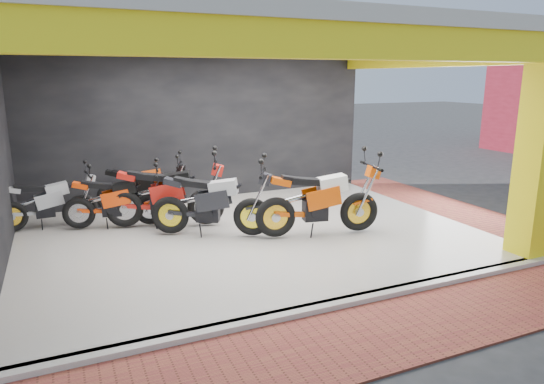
{
  "coord_description": "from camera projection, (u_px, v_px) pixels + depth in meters",
  "views": [
    {
      "loc": [
        -3.11,
        -5.92,
        2.91
      ],
      "look_at": [
        0.3,
        1.78,
        0.9
      ],
      "focal_mm": 32.0,
      "sensor_mm": 36.0,
      "label": 1
    }
  ],
  "objects": [
    {
      "name": "ground",
      "position": [
        302.0,
        278.0,
        7.17
      ],
      "size": [
        80.0,
        80.0,
        0.0
      ],
      "primitive_type": "plane",
      "color": "#2D2D30",
      "rests_on": "ground"
    },
    {
      "name": "showroom_floor",
      "position": [
        252.0,
        236.0,
        8.93
      ],
      "size": [
        8.0,
        6.0,
        0.1
      ],
      "primitive_type": "cube",
      "color": "silver",
      "rests_on": "ground"
    },
    {
      "name": "showroom_ceiling",
      "position": [
        250.0,
        34.0,
        8.11
      ],
      "size": [
        8.4,
        6.4,
        0.2
      ],
      "primitive_type": "cube",
      "color": "beige",
      "rests_on": "corner_column"
    },
    {
      "name": "back_wall",
      "position": [
        202.0,
        128.0,
        11.29
      ],
      "size": [
        8.2,
        0.2,
        3.5
      ],
      "primitive_type": "cube",
      "color": "black",
      "rests_on": "ground"
    },
    {
      "name": "corner_column",
      "position": [
        539.0,
        153.0,
        7.57
      ],
      "size": [
        0.5,
        0.5,
        3.5
      ],
      "primitive_type": "cube",
      "color": "#FFEF15",
      "rests_on": "ground"
    },
    {
      "name": "header_beam_front",
      "position": [
        347.0,
        41.0,
        5.51
      ],
      "size": [
        8.4,
        0.3,
        0.4
      ],
      "primitive_type": "cube",
      "color": "#FFEF15",
      "rests_on": "corner_column"
    },
    {
      "name": "header_beam_right",
      "position": [
        435.0,
        57.0,
        9.76
      ],
      "size": [
        0.3,
        6.4,
        0.4
      ],
      "primitive_type": "cube",
      "color": "#FFEF15",
      "rests_on": "corner_column"
    },
    {
      "name": "floor_kerb",
      "position": [
        338.0,
        304.0,
        6.25
      ],
      "size": [
        8.0,
        0.2,
        0.1
      ],
      "primitive_type": "cube",
      "color": "silver",
      "rests_on": "ground"
    },
    {
      "name": "paver_front",
      "position": [
        374.0,
        335.0,
        5.56
      ],
      "size": [
        9.0,
        1.4,
        0.03
      ],
      "primitive_type": "cube",
      "color": "#984531",
      "rests_on": "ground"
    },
    {
      "name": "paver_right",
      "position": [
        451.0,
        209.0,
        10.83
      ],
      "size": [
        1.4,
        7.0,
        0.03
      ],
      "primitive_type": "cube",
      "color": "#984531",
      "rests_on": "ground"
    },
    {
      "name": "moto_hero",
      "position": [
        360.0,
        193.0,
        8.82
      ],
      "size": [
        2.56,
        1.34,
        1.49
      ],
      "primitive_type": null,
      "rotation": [
        0.0,
        0.0,
        -0.19
      ],
      "color": "#DF4F09",
      "rests_on": "showroom_floor"
    },
    {
      "name": "moto_row_a",
      "position": [
        252.0,
        199.0,
        8.57
      ],
      "size": [
        2.44,
        1.84,
        1.41
      ],
      "primitive_type": null,
      "rotation": [
        0.0,
        0.0,
        -0.49
      ],
      "color": "black",
      "rests_on": "showroom_floor"
    },
    {
      "name": "moto_row_b",
      "position": [
        205.0,
        189.0,
        9.22
      ],
      "size": [
        2.52,
        1.57,
        1.44
      ],
      "primitive_type": null,
      "rotation": [
        0.0,
        0.0,
        -0.32
      ],
      "color": "red",
      "rests_on": "showroom_floor"
    },
    {
      "name": "moto_row_c",
      "position": [
        172.0,
        183.0,
        10.27
      ],
      "size": [
        2.12,
        1.35,
        1.21
      ],
      "primitive_type": null,
      "rotation": [
        0.0,
        0.0,
        -0.34
      ],
      "color": "black",
      "rests_on": "showroom_floor"
    },
    {
      "name": "moto_row_d",
      "position": [
        149.0,
        195.0,
        9.26
      ],
      "size": [
        2.11,
        1.14,
        1.22
      ],
      "primitive_type": null,
      "rotation": [
        0.0,
        0.0,
        -0.21
      ],
      "color": "#FD430A",
      "rests_on": "showroom_floor"
    },
    {
      "name": "moto_row_e",
      "position": [
        81.0,
        195.0,
        9.39
      ],
      "size": [
        1.95,
        0.86,
        1.16
      ],
      "primitive_type": null,
      "rotation": [
        0.0,
        0.0,
        0.08
      ],
      "color": "#9DA0A5",
      "rests_on": "showroom_floor"
    }
  ]
}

